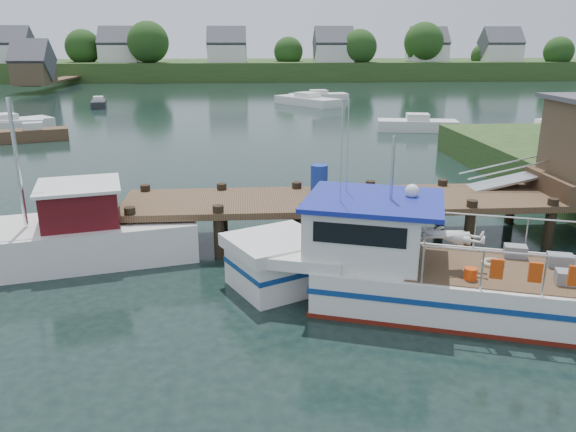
{
  "coord_description": "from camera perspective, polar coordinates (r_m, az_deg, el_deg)",
  "views": [
    {
      "loc": [
        -2.13,
        -16.85,
        6.11
      ],
      "look_at": [
        -1.0,
        -1.5,
        1.3
      ],
      "focal_mm": 35.0,
      "sensor_mm": 36.0,
      "label": 1
    }
  ],
  "objects": [
    {
      "name": "ground_plane",
      "position": [
        18.04,
        2.82,
        -2.46
      ],
      "size": [
        160.0,
        160.0,
        0.0
      ],
      "primitive_type": "plane",
      "color": "black"
    },
    {
      "name": "far_shore",
      "position": [
        99.32,
        -3.08,
        15.01
      ],
      "size": [
        140.0,
        42.55,
        9.22
      ],
      "color": "#314C1F",
      "rests_on": "ground"
    },
    {
      "name": "dock",
      "position": [
        19.33,
        22.52,
        4.48
      ],
      "size": [
        16.6,
        3.0,
        4.78
      ],
      "color": "#513A26",
      "rests_on": "ground"
    },
    {
      "name": "lobster_boat",
      "position": [
        13.86,
        12.82,
        -5.29
      ],
      "size": [
        9.88,
        5.44,
        4.83
      ],
      "rotation": [
        0.0,
        0.0,
        -0.32
      ],
      "color": "silver",
      "rests_on": "ground"
    },
    {
      "name": "work_boat",
      "position": [
        17.41,
        -23.29,
        -2.06
      ],
      "size": [
        8.96,
        4.42,
        4.7
      ],
      "rotation": [
        0.0,
        0.0,
        0.24
      ],
      "color": "silver",
      "rests_on": "ground"
    },
    {
      "name": "moored_rowboat",
      "position": [
        39.65,
        -24.42,
        7.6
      ],
      "size": [
        4.33,
        2.72,
        1.19
      ],
      "rotation": [
        0.0,
        0.0,
        -0.17
      ],
      "color": "#513A26",
      "rests_on": "ground"
    },
    {
      "name": "moored_far",
      "position": [
        62.49,
        3.13,
        12.07
      ],
      "size": [
        6.45,
        2.94,
        1.06
      ],
      "rotation": [
        0.0,
        0.0,
        0.4
      ],
      "color": "silver",
      "rests_on": "ground"
    },
    {
      "name": "moored_a",
      "position": [
        44.84,
        -27.03,
        8.24
      ],
      "size": [
        6.47,
        6.08,
        1.22
      ],
      "rotation": [
        0.0,
        0.0,
        0.37
      ],
      "color": "silver",
      "rests_on": "ground"
    },
    {
      "name": "moored_b",
      "position": [
        41.25,
        12.98,
        9.03
      ],
      "size": [
        5.78,
        2.86,
        1.22
      ],
      "rotation": [
        0.0,
        0.0,
        0.43
      ],
      "color": "silver",
      "rests_on": "ground"
    },
    {
      "name": "moored_c",
      "position": [
        42.15,
        25.35,
        7.92
      ],
      "size": [
        7.11,
        3.39,
        1.08
      ],
      "rotation": [
        0.0,
        0.0,
        -0.01
      ],
      "color": "silver",
      "rests_on": "ground"
    },
    {
      "name": "moored_d",
      "position": [
        56.91,
        1.97,
        11.65
      ],
      "size": [
        6.31,
        7.48,
        1.26
      ],
      "rotation": [
        0.0,
        0.0,
        0.09
      ],
      "color": "silver",
      "rests_on": "ground"
    },
    {
      "name": "moored_e",
      "position": [
        57.98,
        -18.67,
        10.8
      ],
      "size": [
        2.0,
        3.97,
        1.05
      ],
      "rotation": [
        0.0,
        0.0,
        0.37
      ],
      "color": "black",
      "rests_on": "ground"
    }
  ]
}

